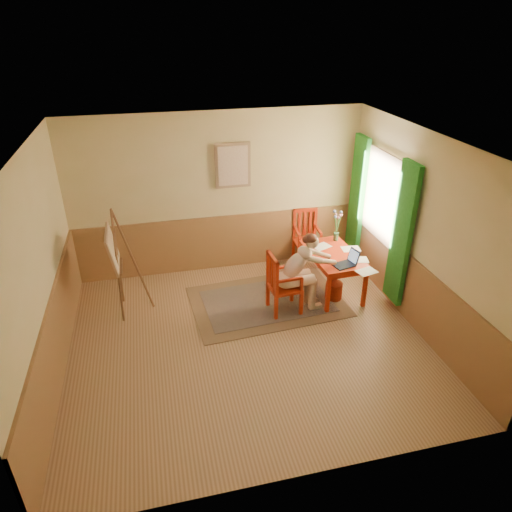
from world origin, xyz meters
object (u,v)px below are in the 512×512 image
object	(u,v)px
chair_back	(306,238)
figure	(300,270)
table	(333,258)
easel	(115,253)
chair_left	(282,284)
laptop	(347,262)

from	to	relation	value
chair_back	figure	distance (m)	1.57
table	figure	world-z (taller)	figure
easel	chair_back	bearing A→B (deg)	14.59
chair_left	table	bearing A→B (deg)	20.56
chair_back	easel	xyz separation A→B (m)	(-3.28, -0.85, 0.51)
figure	easel	bearing A→B (deg)	167.78
chair_left	chair_back	world-z (taller)	chair_back
laptop	chair_left	bearing A→B (deg)	177.79
table	figure	distance (m)	0.77
table	easel	size ratio (longest dim) A/B	0.72
laptop	table	bearing A→B (deg)	98.12
figure	laptop	xyz separation A→B (m)	(0.74, -0.05, 0.06)
chair_back	laptop	xyz separation A→B (m)	(0.13, -1.48, 0.26)
table	chair_left	world-z (taller)	chair_left
laptop	easel	bearing A→B (deg)	169.60
table	chair_back	size ratio (longest dim) A/B	1.22
table	chair_back	xyz separation A→B (m)	(-0.07, 1.08, -0.12)
chair_back	laptop	bearing A→B (deg)	-84.91
table	chair_back	world-z (taller)	chair_back
figure	laptop	bearing A→B (deg)	-3.67
figure	laptop	distance (m)	0.74
chair_left	laptop	xyz separation A→B (m)	(1.03, -0.04, 0.27)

